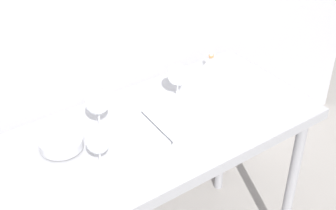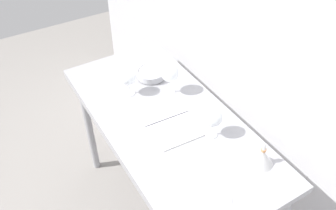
# 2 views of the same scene
# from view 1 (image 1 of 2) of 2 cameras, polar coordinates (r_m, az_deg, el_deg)

# --- Properties ---
(steel_counter) EXTENTS (1.40, 0.65, 0.90)m
(steel_counter) POSITION_cam_1_polar(r_m,az_deg,el_deg) (2.04, -1.61, -5.17)
(steel_counter) COLOR #99999E
(steel_counter) RESTS_ON ground_plane
(wine_glass_near_left) EXTENTS (0.09, 0.09, 0.16)m
(wine_glass_near_left) POSITION_cam_1_polar(r_m,az_deg,el_deg) (1.74, -8.26, -4.41)
(wine_glass_near_left) COLOR white
(wine_glass_near_left) RESTS_ON steel_counter
(wine_glass_far_left) EXTENTS (0.10, 0.10, 0.18)m
(wine_glass_far_left) POSITION_cam_1_polar(r_m,az_deg,el_deg) (1.92, -8.36, 0.27)
(wine_glass_far_left) COLOR white
(wine_glass_far_left) RESTS_ON steel_counter
(wine_glass_far_right) EXTENTS (0.09, 0.09, 0.16)m
(wine_glass_far_right) POSITION_cam_1_polar(r_m,az_deg,el_deg) (2.10, 1.16, 3.48)
(wine_glass_far_right) COLOR white
(wine_glass_far_right) RESTS_ON steel_counter
(open_notebook) EXTENTS (0.39, 0.27, 0.01)m
(open_notebook) POSITION_cam_1_polar(r_m,az_deg,el_deg) (1.98, -1.40, -2.67)
(open_notebook) COLOR white
(open_notebook) RESTS_ON steel_counter
(tasting_sheet_upper) EXTENTS (0.29, 0.29, 0.00)m
(tasting_sheet_upper) POSITION_cam_1_polar(r_m,az_deg,el_deg) (2.17, 8.83, 0.61)
(tasting_sheet_upper) COLOR white
(tasting_sheet_upper) RESTS_ON steel_counter
(tasting_bowl) EXTENTS (0.17, 0.17, 0.05)m
(tasting_bowl) POSITION_cam_1_polar(r_m,az_deg,el_deg) (1.91, -12.55, -4.32)
(tasting_bowl) COLOR #DBCC66
(tasting_bowl) RESTS_ON steel_counter
(decanter_funnel) EXTENTS (0.12, 0.12, 0.13)m
(decanter_funnel) POSITION_cam_1_polar(r_m,az_deg,el_deg) (2.34, 5.09, 4.82)
(decanter_funnel) COLOR silver
(decanter_funnel) RESTS_ON steel_counter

